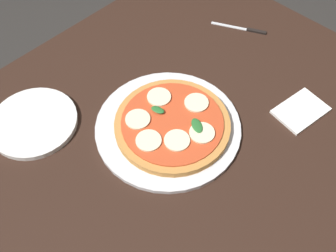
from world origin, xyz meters
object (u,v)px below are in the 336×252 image
(dining_table, at_px, (179,154))
(serving_tray, at_px, (168,127))
(napkin, at_px, (301,111))
(plate_white, at_px, (34,122))
(knife, at_px, (246,29))
(pizza, at_px, (172,124))

(dining_table, xyz_separation_m, serving_tray, (-0.01, 0.03, 0.11))
(dining_table, relative_size, napkin, 9.10)
(plate_white, relative_size, napkin, 1.65)
(serving_tray, bearing_deg, dining_table, -67.23)
(dining_table, bearing_deg, knife, 15.16)
(serving_tray, distance_m, napkin, 0.34)
(dining_table, relative_size, pizza, 4.23)
(serving_tray, height_order, pizza, pizza)
(plate_white, bearing_deg, serving_tray, -48.59)
(plate_white, xyz_separation_m, napkin, (0.49, -0.45, -0.00))
(dining_table, xyz_separation_m, pizza, (-0.01, 0.02, 0.13))
(napkin, bearing_deg, dining_table, 145.44)
(serving_tray, bearing_deg, plate_white, 131.41)
(serving_tray, height_order, plate_white, plate_white)
(dining_table, distance_m, serving_tray, 0.11)
(serving_tray, xyz_separation_m, napkin, (0.27, -0.21, -0.00))
(dining_table, distance_m, plate_white, 0.38)
(plate_white, bearing_deg, napkin, -42.88)
(dining_table, bearing_deg, serving_tray, 112.77)
(serving_tray, relative_size, plate_white, 1.65)
(knife, bearing_deg, pizza, -167.40)
(pizza, xyz_separation_m, knife, (0.42, 0.09, -0.02))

